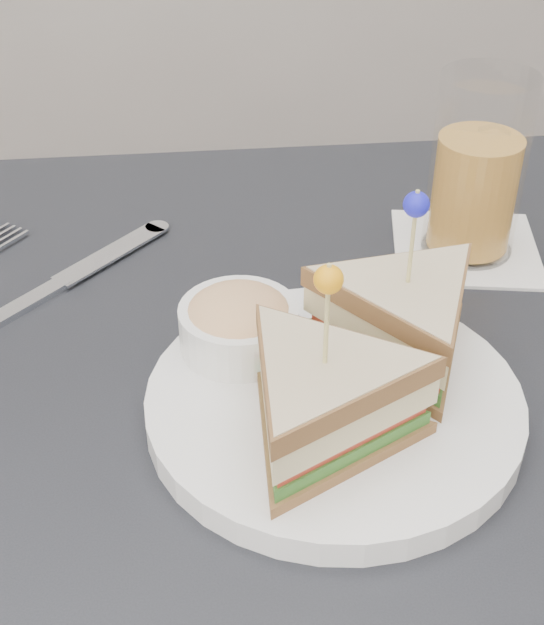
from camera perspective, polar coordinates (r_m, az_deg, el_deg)
The scene contains 4 objects.
table at distance 0.72m, azimuth -0.72°, elevation -8.65°, with size 0.80×0.80×0.75m.
plate_meal at distance 0.61m, azimuth 4.82°, elevation -3.42°, with size 0.30×0.29×0.16m.
cutlery_knife at distance 0.79m, azimuth -13.22°, elevation 2.16°, with size 0.17×0.18×0.01m.
drink_set at distance 0.80m, azimuth 13.24°, elevation 8.61°, with size 0.15×0.15×0.17m.
Camera 1 is at (-0.04, -0.51, 1.18)m, focal length 50.00 mm.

